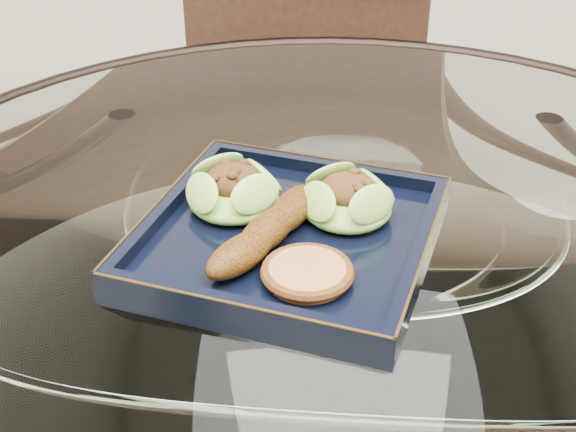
{
  "coord_description": "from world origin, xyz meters",
  "views": [
    {
      "loc": [
        -0.04,
        -0.68,
        1.21
      ],
      "look_at": [
        -0.05,
        -0.04,
        0.8
      ],
      "focal_mm": 50.0,
      "sensor_mm": 36.0,
      "label": 1
    }
  ],
  "objects": [
    {
      "name": "roasted_plantain",
      "position": [
        -0.07,
        -0.05,
        0.8
      ],
      "size": [
        0.11,
        0.16,
        0.03
      ],
      "primitive_type": "ellipsoid",
      "rotation": [
        0.0,
        0.0,
        1.05
      ],
      "color": "#61340A",
      "rests_on": "navy_plate"
    },
    {
      "name": "lettuce_wrap_left",
      "position": [
        -0.11,
        0.01,
        0.8
      ],
      "size": [
        0.11,
        0.11,
        0.03
      ],
      "primitive_type": "ellipsoid",
      "rotation": [
        0.0,
        0.0,
        0.21
      ],
      "color": "#629E2D",
      "rests_on": "navy_plate"
    },
    {
      "name": "crumb_patty",
      "position": [
        -0.04,
        -0.11,
        0.79
      ],
      "size": [
        0.09,
        0.09,
        0.01
      ],
      "primitive_type": "cylinder",
      "rotation": [
        0.0,
        0.0,
        0.29
      ],
      "color": "#B1713B",
      "rests_on": "navy_plate"
    },
    {
      "name": "dining_chair",
      "position": [
        -0.07,
        0.57,
        0.59
      ],
      "size": [
        0.53,
        0.53,
        1.05
      ],
      "rotation": [
        0.0,
        0.0,
        -0.19
      ],
      "color": "black",
      "rests_on": "ground"
    },
    {
      "name": "dining_table",
      "position": [
        -0.0,
        -0.0,
        0.6
      ],
      "size": [
        1.13,
        1.13,
        0.77
      ],
      "color": "white",
      "rests_on": "ground"
    },
    {
      "name": "lettuce_wrap_right",
      "position": [
        0.0,
        -0.0,
        0.8
      ],
      "size": [
        0.1,
        0.1,
        0.03
      ],
      "primitive_type": "ellipsoid",
      "rotation": [
        0.0,
        0.0,
        0.16
      ],
      "color": "#52972B",
      "rests_on": "navy_plate"
    },
    {
      "name": "navy_plate",
      "position": [
        -0.05,
        -0.04,
        0.77
      ],
      "size": [
        0.34,
        0.34,
        0.02
      ],
      "primitive_type": "cube",
      "rotation": [
        0.0,
        0.0,
        -0.31
      ],
      "color": "black",
      "rests_on": "dining_table"
    }
  ]
}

